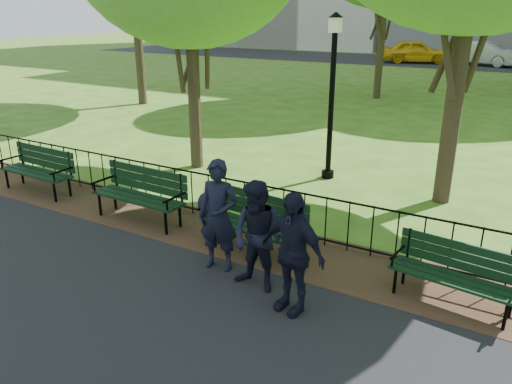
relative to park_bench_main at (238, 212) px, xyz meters
The scene contains 14 objects.
ground 1.54m from the park_bench_main, 61.64° to the right, with size 120.00×120.00×0.00m, color #345817.
dirt_strip 0.95m from the park_bench_main, 21.87° to the left, with size 60.00×1.60×0.01m, color #342015.
far_street 33.78m from the park_bench_main, 88.87° to the left, with size 70.00×9.00×0.01m, color black.
iron_fence 1.03m from the park_bench_main, 49.06° to the left, with size 24.06×0.06×1.00m.
park_bench_main is the anchor object (origin of this frame).
park_bench_left_a 2.19m from the park_bench_main, behind, with size 1.95×0.65×1.10m.
park_bench_left_b 5.20m from the park_bench_main, behind, with size 1.90×0.63×1.07m.
park_bench_right_a 3.46m from the park_bench_main, ahead, with size 1.70×0.70×0.94m.
lamppost 4.46m from the park_bench_main, 91.65° to the left, with size 0.34×0.34×3.76m.
person_left 0.81m from the park_bench_main, 79.37° to the right, with size 0.64×0.42×1.74m, color black.
person_mid 1.40m from the park_bench_main, 45.88° to the right, with size 0.79×0.41×1.62m, color black.
person_right 2.04m from the park_bench_main, 37.31° to the right, with size 0.98×0.40×1.68m, color black.
taxi 32.81m from the park_bench_main, 98.50° to the left, with size 1.94×4.83×1.65m, color gold.
sedan_silver 33.12m from the park_bench_main, 90.50° to the left, with size 1.72×4.92×1.62m, color #A9ACB0.
Camera 1 is at (3.46, -5.22, 3.82)m, focal length 35.00 mm.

